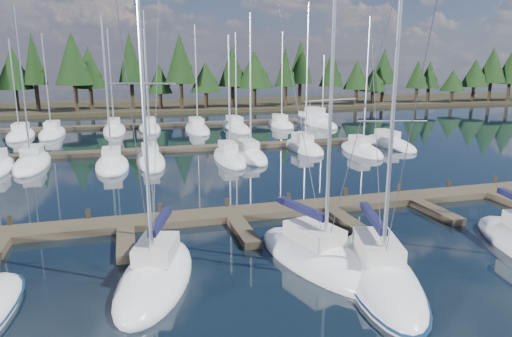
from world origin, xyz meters
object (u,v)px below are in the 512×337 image
object	(u,v)px
front_sailboat_3	(319,258)
front_sailboat_4	(379,274)
main_dock	(233,218)
front_sailboat_2	(156,276)
motor_yacht_right	(313,122)

from	to	relation	value
front_sailboat_3	front_sailboat_4	distance (m)	2.82
main_dock	front_sailboat_2	xyz separation A→B (m)	(-4.84, -6.51, 0.10)
front_sailboat_2	front_sailboat_3	size ratio (longest dim) A/B	1.10
front_sailboat_2	front_sailboat_4	xyz separation A→B (m)	(9.06, -2.35, -0.04)
main_dock	front_sailboat_2	bearing A→B (deg)	-126.65
front_sailboat_4	motor_yacht_right	world-z (taller)	front_sailboat_4
front_sailboat_3	front_sailboat_4	bearing A→B (deg)	-50.73
front_sailboat_3	motor_yacht_right	world-z (taller)	front_sailboat_3
front_sailboat_4	front_sailboat_2	bearing A→B (deg)	165.46
front_sailboat_2	front_sailboat_4	distance (m)	9.36
front_sailboat_4	motor_yacht_right	distance (m)	49.73
main_dock	front_sailboat_4	distance (m)	9.81
main_dock	front_sailboat_3	bearing A→B (deg)	-70.02
front_sailboat_2	motor_yacht_right	bearing A→B (deg)	59.74
front_sailboat_3	motor_yacht_right	distance (m)	48.34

